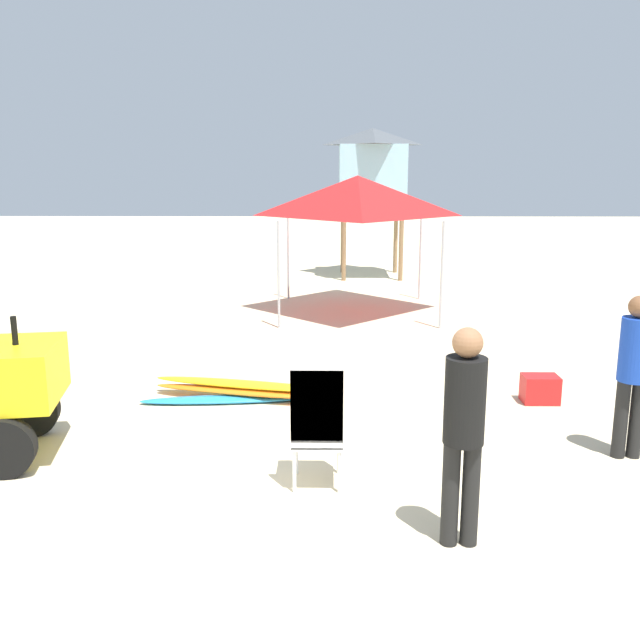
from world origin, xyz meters
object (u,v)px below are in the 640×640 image
object	(u,v)px
stacked_plastic_chairs	(317,413)
lifeguard_tower	(372,170)
lifeguard_near_center	(634,366)
popup_canopy	(358,196)
surfboard_pile	(240,391)
lifeguard_near_left	(464,422)
cooler_box	(540,389)

from	to	relation	value
stacked_plastic_chairs	lifeguard_tower	distance (m)	13.60
lifeguard_near_center	lifeguard_tower	xyz separation A→B (m)	(-1.93, 12.60, 1.99)
stacked_plastic_chairs	popup_canopy	world-z (taller)	popup_canopy
surfboard_pile	lifeguard_near_left	size ratio (longest dim) A/B	1.47
popup_canopy	lifeguard_tower	world-z (taller)	lifeguard_tower
lifeguard_near_center	cooler_box	distance (m)	1.95
popup_canopy	lifeguard_tower	bearing A→B (deg)	83.21
lifeguard_tower	cooler_box	xyz separation A→B (m)	(1.55, -10.87, -2.81)
lifeguard_near_center	surfboard_pile	bearing A→B (deg)	157.76
stacked_plastic_chairs	cooler_box	xyz separation A→B (m)	(2.86, 2.48, -0.56)
lifeguard_near_center	popup_canopy	size ratio (longest dim) A/B	0.55
lifeguard_near_center	cooler_box	size ratio (longest dim) A/B	3.78
stacked_plastic_chairs	popup_canopy	xyz separation A→B (m)	(0.70, 8.29, 1.70)
lifeguard_near_center	lifeguard_tower	size ratio (longest dim) A/B	0.42
cooler_box	lifeguard_tower	bearing A→B (deg)	98.12
lifeguard_near_center	lifeguard_tower	bearing A→B (deg)	98.71
lifeguard_near_center	cooler_box	world-z (taller)	lifeguard_near_center
stacked_plastic_chairs	lifeguard_tower	size ratio (longest dim) A/B	0.31
stacked_plastic_chairs	surfboard_pile	xyz separation A→B (m)	(-1.06, 2.51, -0.62)
stacked_plastic_chairs	lifeguard_near_center	xyz separation A→B (m)	(3.24, 0.75, 0.25)
surfboard_pile	lifeguard_tower	size ratio (longest dim) A/B	0.64
popup_canopy	cooler_box	bearing A→B (deg)	-69.66
lifeguard_near_left	cooler_box	world-z (taller)	lifeguard_near_left
stacked_plastic_chairs	surfboard_pile	world-z (taller)	stacked_plastic_chairs
lifeguard_near_center	lifeguard_near_left	bearing A→B (deg)	-140.13
lifeguard_tower	lifeguard_near_left	bearing A→B (deg)	-90.59
stacked_plastic_chairs	lifeguard_near_center	world-z (taller)	lifeguard_near_center
lifeguard_near_left	cooler_box	bearing A→B (deg)	63.86
lifeguard_near_left	popup_canopy	world-z (taller)	popup_canopy
surfboard_pile	popup_canopy	distance (m)	6.48
stacked_plastic_chairs	popup_canopy	size ratio (longest dim) A/B	0.41
lifeguard_near_left	cooler_box	xyz separation A→B (m)	(1.70, 3.46, -0.86)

